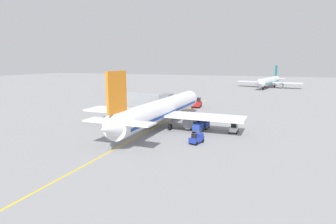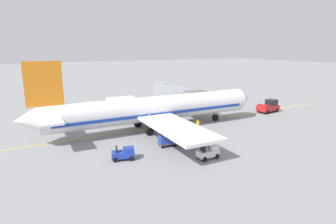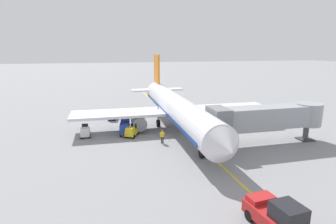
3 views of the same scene
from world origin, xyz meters
name	(u,v)px [view 1 (image 1 of 3)]	position (x,y,z in m)	size (l,w,h in m)	color
ground_plane	(156,127)	(0.00, 0.00, 0.00)	(400.00, 400.00, 0.00)	gray
gate_lead_in_line	(156,127)	(0.00, 0.00, 0.00)	(0.24, 80.00, 0.01)	gold
parked_airliner	(162,110)	(0.98, 0.52, 3.19)	(30.10, 37.26, 10.63)	silver
jet_bridge	(139,100)	(-8.22, 9.64, 3.46)	(15.20, 3.50, 4.98)	#93999E
pushback_tractor	(197,103)	(0.99, 24.93, 1.10)	(2.64, 4.60, 2.40)	#B21E1E
baggage_tug_lead	(234,128)	(13.95, 1.12, 0.71)	(1.30, 2.51, 1.62)	silver
baggage_tug_trailing	(197,139)	(9.77, -7.42, 0.71)	(1.86, 2.73, 1.62)	#1E339E
baggage_tug_spare	(201,124)	(7.78, 2.58, 0.71)	(2.21, 2.77, 1.62)	gold
baggage_cart_front	(205,124)	(8.69, 1.75, 0.95)	(1.58, 2.97, 1.58)	#4C4C51
baggage_cart_second_in_train	(198,127)	(8.28, -1.11, 0.95)	(1.58, 2.97, 1.58)	#4C4C51
ground_crew_wing_walker	(188,117)	(4.36, 6.24, 0.95)	(0.73, 0.30, 1.69)	#232328
distant_taxiing_airliner	(269,81)	(17.32, 91.25, 3.03)	(28.92, 35.31, 10.10)	silver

